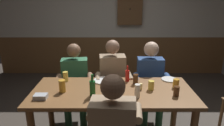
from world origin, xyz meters
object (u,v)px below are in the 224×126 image
object	(u,v)px
bottle_0	(127,75)
pint_glass_4	(176,91)
dining_table	(112,99)
person_1	(112,77)
table_candle	(140,87)
pint_glass_2	(114,89)
pint_glass_6	(65,77)
pint_glass_1	(137,91)
plate_0	(169,79)
person_0	(74,80)
pint_glass_7	(135,79)
wall_dart_cabinet	(129,9)
bottle_1	(92,88)
pint_glass_0	(151,85)
plate_1	(103,80)
pint_glass_5	(62,86)
condiment_caddy	(40,97)
person_2	(150,78)
pint_glass_3	(175,83)

from	to	relation	value
bottle_0	pint_glass_4	size ratio (longest dim) A/B	1.86
pint_glass_4	dining_table	bearing A→B (deg)	168.78
person_1	table_candle	size ratio (longest dim) A/B	15.41
pint_glass_2	pint_glass_6	world-z (taller)	pint_glass_2
pint_glass_1	plate_0	bearing A→B (deg)	45.66
dining_table	person_0	world-z (taller)	person_0
pint_glass_7	dining_table	bearing A→B (deg)	-146.38
wall_dart_cabinet	pint_glass_2	bearing A→B (deg)	-97.98
plate_0	bottle_1	bearing A→B (deg)	-155.12
person_0	plate_0	xyz separation A→B (m)	(1.32, -0.30, 0.13)
pint_glass_0	pint_glass_6	size ratio (longest dim) A/B	0.87
person_0	pint_glass_4	size ratio (longest dim) A/B	10.45
table_candle	pint_glass_0	xyz separation A→B (m)	(0.12, 0.00, 0.02)
person_0	plate_1	distance (m)	0.57
bottle_0	pint_glass_5	distance (m)	0.84
table_candle	bottle_0	size ratio (longest dim) A/B	0.38
dining_table	plate_0	distance (m)	0.83
bottle_0	wall_dart_cabinet	world-z (taller)	wall_dart_cabinet
condiment_caddy	pint_glass_7	size ratio (longest dim) A/B	1.11
condiment_caddy	wall_dart_cabinet	world-z (taller)	wall_dart_cabinet
pint_glass_5	wall_dart_cabinet	xyz separation A→B (m)	(0.98, 2.59, 0.73)
pint_glass_5	condiment_caddy	bearing A→B (deg)	-139.72
person_1	plate_1	distance (m)	0.39
person_1	pint_glass_7	world-z (taller)	person_1
person_1	bottle_1	distance (m)	0.83
plate_0	pint_glass_6	size ratio (longest dim) A/B	1.58
plate_1	pint_glass_6	xyz separation A→B (m)	(-0.50, -0.00, 0.06)
plate_0	pint_glass_6	distance (m)	1.37
person_2	pint_glass_5	distance (m)	1.34
dining_table	pint_glass_5	world-z (taller)	pint_glass_5
person_2	condiment_caddy	bearing A→B (deg)	33.15
table_candle	wall_dart_cabinet	bearing A→B (deg)	88.68
pint_glass_2	pint_glass_6	bearing A→B (deg)	146.08
person_1	pint_glass_1	bearing A→B (deg)	103.47
pint_glass_3	pint_glass_4	xyz separation A→B (m)	(-0.06, -0.22, 0.00)
pint_glass_4	pint_glass_7	size ratio (longest dim) A/B	0.89
pint_glass_7	pint_glass_3	bearing A→B (deg)	-13.29
condiment_caddy	plate_0	bearing A→B (deg)	18.97
dining_table	pint_glass_0	distance (m)	0.49
pint_glass_1	pint_glass_4	world-z (taller)	pint_glass_1
pint_glass_2	pint_glass_3	world-z (taller)	pint_glass_2
person_0	bottle_0	xyz separation A→B (m)	(0.75, -0.34, 0.20)
pint_glass_7	person_0	bearing A→B (deg)	153.29
person_2	pint_glass_7	size ratio (longest dim) A/B	9.52
table_candle	pint_glass_5	size ratio (longest dim) A/B	0.55
dining_table	person_1	world-z (taller)	person_1
person_0	pint_glass_5	size ratio (longest dim) A/B	8.08
pint_glass_2	bottle_0	bearing A→B (deg)	67.46
pint_glass_5	pint_glass_2	bearing A→B (deg)	-9.76
person_1	pint_glass_0	bearing A→B (deg)	121.69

